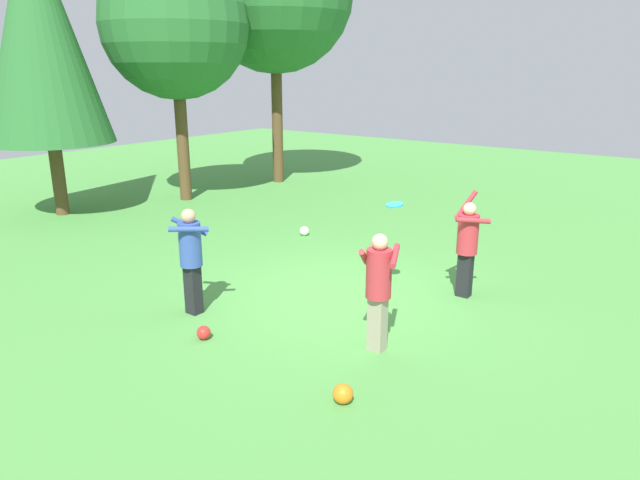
{
  "coord_description": "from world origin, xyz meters",
  "views": [
    {
      "loc": [
        -7.47,
        -5.09,
        3.69
      ],
      "look_at": [
        -0.41,
        0.18,
        1.05
      ],
      "focal_mm": 32.4,
      "sensor_mm": 36.0,
      "label": 1
    }
  ],
  "objects_px": {
    "person_bystander": "(379,283)",
    "ball_red": "(204,333)",
    "tree_right": "(175,25)",
    "frisbee": "(395,205)",
    "ball_white": "(304,231)",
    "ball_orange": "(343,394)",
    "tree_center": "(39,31)",
    "person_catcher": "(191,252)",
    "person_thrower": "(467,241)"
  },
  "relations": [
    {
      "from": "ball_white",
      "to": "tree_center",
      "type": "bearing_deg",
      "value": 109.15
    },
    {
      "from": "ball_white",
      "to": "person_thrower",
      "type": "bearing_deg",
      "value": -105.89
    },
    {
      "from": "person_thrower",
      "to": "ball_red",
      "type": "bearing_deg",
      "value": 17.76
    },
    {
      "from": "ball_orange",
      "to": "tree_center",
      "type": "height_order",
      "value": "tree_center"
    },
    {
      "from": "person_catcher",
      "to": "tree_center",
      "type": "relative_size",
      "value": 0.23
    },
    {
      "from": "ball_red",
      "to": "tree_center",
      "type": "height_order",
      "value": "tree_center"
    },
    {
      "from": "ball_red",
      "to": "ball_white",
      "type": "relative_size",
      "value": 0.93
    },
    {
      "from": "person_thrower",
      "to": "ball_red",
      "type": "height_order",
      "value": "person_thrower"
    },
    {
      "from": "ball_white",
      "to": "tree_right",
      "type": "bearing_deg",
      "value": 79.76
    },
    {
      "from": "ball_red",
      "to": "tree_center",
      "type": "relative_size",
      "value": 0.03
    },
    {
      "from": "person_catcher",
      "to": "tree_center",
      "type": "height_order",
      "value": "tree_center"
    },
    {
      "from": "ball_white",
      "to": "tree_center",
      "type": "xyz_separation_m",
      "value": [
        -2.2,
        6.33,
        4.43
      ]
    },
    {
      "from": "ball_red",
      "to": "ball_orange",
      "type": "bearing_deg",
      "value": -93.63
    },
    {
      "from": "frisbee",
      "to": "ball_orange",
      "type": "distance_m",
      "value": 3.61
    },
    {
      "from": "frisbee",
      "to": "ball_red",
      "type": "bearing_deg",
      "value": 155.22
    },
    {
      "from": "ball_orange",
      "to": "tree_right",
      "type": "height_order",
      "value": "tree_right"
    },
    {
      "from": "tree_right",
      "to": "person_catcher",
      "type": "bearing_deg",
      "value": -129.87
    },
    {
      "from": "tree_center",
      "to": "ball_white",
      "type": "bearing_deg",
      "value": -70.85
    },
    {
      "from": "person_catcher",
      "to": "person_bystander",
      "type": "xyz_separation_m",
      "value": [
        0.66,
        -2.93,
        -0.02
      ]
    },
    {
      "from": "tree_right",
      "to": "tree_center",
      "type": "xyz_separation_m",
      "value": [
        -3.12,
        1.22,
        -0.24
      ]
    },
    {
      "from": "ball_white",
      "to": "person_catcher",
      "type": "bearing_deg",
      "value": -163.6
    },
    {
      "from": "tree_center",
      "to": "frisbee",
      "type": "bearing_deg",
      "value": -89.15
    },
    {
      "from": "person_thrower",
      "to": "ball_red",
      "type": "relative_size",
      "value": 8.89
    },
    {
      "from": "ball_red",
      "to": "tree_right",
      "type": "xyz_separation_m",
      "value": [
        5.9,
        7.23,
        4.68
      ]
    },
    {
      "from": "person_thrower",
      "to": "ball_white",
      "type": "relative_size",
      "value": 8.23
    },
    {
      "from": "ball_orange",
      "to": "ball_red",
      "type": "relative_size",
      "value": 1.19
    },
    {
      "from": "frisbee",
      "to": "tree_center",
      "type": "height_order",
      "value": "tree_center"
    },
    {
      "from": "ball_orange",
      "to": "ball_red",
      "type": "xyz_separation_m",
      "value": [
        0.16,
        2.5,
        -0.02
      ]
    },
    {
      "from": "person_thrower",
      "to": "person_catcher",
      "type": "xyz_separation_m",
      "value": [
        -3.19,
        3.09,
        0.04
      ]
    },
    {
      "from": "person_catcher",
      "to": "tree_right",
      "type": "distance_m",
      "value": 9.18
    },
    {
      "from": "ball_red",
      "to": "ball_white",
      "type": "xyz_separation_m",
      "value": [
        4.98,
        2.11,
        0.01
      ]
    },
    {
      "from": "person_catcher",
      "to": "ball_orange",
      "type": "distance_m",
      "value": 3.49
    },
    {
      "from": "ball_red",
      "to": "person_bystander",
      "type": "bearing_deg",
      "value": -60.49
    },
    {
      "from": "ball_orange",
      "to": "tree_center",
      "type": "relative_size",
      "value": 0.03
    },
    {
      "from": "ball_red",
      "to": "ball_white",
      "type": "height_order",
      "value": "ball_white"
    },
    {
      "from": "person_bystander",
      "to": "ball_red",
      "type": "height_order",
      "value": "person_bystander"
    },
    {
      "from": "ball_red",
      "to": "ball_white",
      "type": "distance_m",
      "value": 5.41
    },
    {
      "from": "ball_red",
      "to": "tree_right",
      "type": "height_order",
      "value": "tree_right"
    },
    {
      "from": "frisbee",
      "to": "tree_right",
      "type": "height_order",
      "value": "tree_right"
    },
    {
      "from": "person_bystander",
      "to": "ball_white",
      "type": "height_order",
      "value": "person_bystander"
    },
    {
      "from": "person_catcher",
      "to": "tree_center",
      "type": "distance_m",
      "value": 8.71
    },
    {
      "from": "frisbee",
      "to": "tree_right",
      "type": "distance_m",
      "value": 9.62
    },
    {
      "from": "person_catcher",
      "to": "frisbee",
      "type": "bearing_deg",
      "value": 0.0
    },
    {
      "from": "person_bystander",
      "to": "tree_right",
      "type": "bearing_deg",
      "value": 39.3
    },
    {
      "from": "person_thrower",
      "to": "ball_orange",
      "type": "distance_m",
      "value": 3.98
    },
    {
      "from": "person_thrower",
      "to": "ball_white",
      "type": "bearing_deg",
      "value": -56.66
    },
    {
      "from": "person_catcher",
      "to": "ball_orange",
      "type": "bearing_deg",
      "value": -59.8
    },
    {
      "from": "ball_white",
      "to": "tree_center",
      "type": "distance_m",
      "value": 8.03
    },
    {
      "from": "person_thrower",
      "to": "tree_center",
      "type": "height_order",
      "value": "tree_center"
    },
    {
      "from": "person_catcher",
      "to": "tree_center",
      "type": "bearing_deg",
      "value": 115.86
    }
  ]
}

